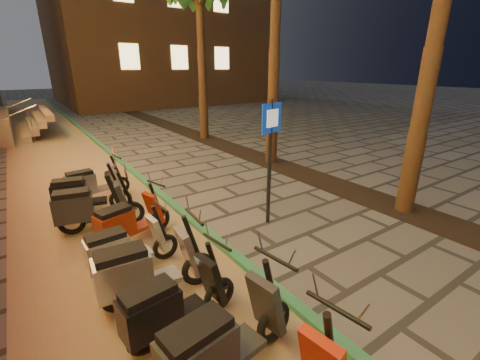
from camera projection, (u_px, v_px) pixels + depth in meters
ground at (399, 327)px, 4.26m from camera, size 120.00×120.00×0.00m
parking_strip at (69, 171)px, 10.64m from camera, size 3.40×60.00×0.01m
green_curb at (121, 162)px, 11.53m from camera, size 0.18×60.00×0.10m
planting_strip at (312, 177)px, 10.06m from camera, size 1.20×40.00×0.02m
palm_d at (199, 0)px, 13.53m from camera, size 2.97×3.02×7.16m
pedestrian_sign at (270, 146)px, 6.56m from camera, size 0.58×0.16×2.68m
scooter_6 at (219, 344)px, 3.32m from camera, size 1.80×0.73×1.27m
scooter_7 at (169, 306)px, 3.92m from camera, size 1.63×0.64×1.15m
scooter_8 at (143, 271)px, 4.53m from camera, size 1.76×0.61×1.24m
scooter_9 at (123, 249)px, 5.20m from camera, size 1.53×0.54×1.08m
scooter_10 at (127, 222)px, 6.08m from camera, size 1.56×0.80×1.11m
scooter_11 at (88, 208)px, 6.57m from camera, size 1.74×0.80×1.23m
scooter_12 at (82, 194)px, 7.32m from camera, size 1.68×0.80×1.18m
scooter_13 at (91, 183)px, 8.12m from camera, size 1.56×0.61×1.10m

